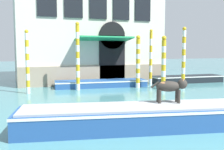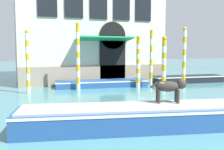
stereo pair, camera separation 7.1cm
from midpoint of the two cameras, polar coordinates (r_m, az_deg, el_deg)
The scene contains 10 objects.
boat_foreground at distance 8.63m, azimuth 8.78°, elevation -8.77°, with size 8.77×3.51×0.75m.
dog_on_deck at distance 8.97m, azimuth 12.53°, elevation -2.51°, with size 1.18×0.64×0.82m.
boat_moored_near_palazzo at distance 17.87m, azimuth -2.50°, elevation -1.80°, with size 6.35×2.27×0.46m.
boat_moored_far at distance 21.05m, azimuth 15.86°, elevation -0.79°, with size 5.75×1.96×0.53m.
mooring_pole_0 at distance 17.09m, azimuth 11.05°, elevation 2.75°, with size 0.29×0.29×3.40m.
mooring_pole_1 at distance 18.72m, azimuth 15.23°, elevation 3.92°, with size 0.26×0.26×4.07m.
mooring_pole_2 at distance 15.73m, azimuth -18.06°, elevation 2.80°, with size 0.22×0.22×3.66m.
mooring_pole_3 at distance 17.40m, azimuth 5.58°, elevation 2.98°, with size 0.28×0.28×3.47m.
mooring_pole_4 at distance 18.68m, azimuth 8.34°, elevation 3.85°, with size 0.21×0.21×3.95m.
mooring_pole_5 at distance 16.43m, azimuth -7.59°, elevation 4.12°, with size 0.24×0.24×4.22m.
Camera 1 is at (-7.35, -1.05, 2.52)m, focal length 42.00 mm.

